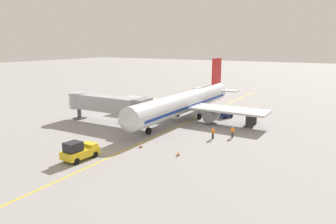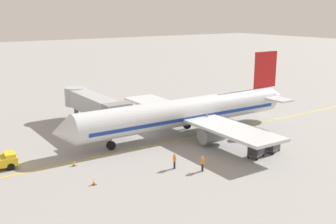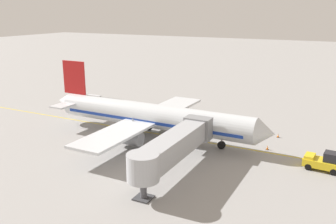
{
  "view_description": "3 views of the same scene",
  "coord_description": "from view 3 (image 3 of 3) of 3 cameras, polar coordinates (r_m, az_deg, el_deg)",
  "views": [
    {
      "loc": [
        -25.24,
        52.45,
        13.75
      ],
      "look_at": [
        1.76,
        6.43,
        2.35
      ],
      "focal_mm": 34.4,
      "sensor_mm": 36.0,
      "label": 1
    },
    {
      "loc": [
        -41.71,
        33.7,
        16.49
      ],
      "look_at": [
        1.88,
        4.06,
        3.49
      ],
      "focal_mm": 43.59,
      "sensor_mm": 36.0,
      "label": 2
    },
    {
      "loc": [
        47.91,
        28.22,
        18.78
      ],
      "look_at": [
        0.86,
        4.02,
        4.07
      ],
      "focal_mm": 39.43,
      "sensor_mm": 36.0,
      "label": 3
    }
  ],
  "objects": [
    {
      "name": "baggage_cart_front",
      "position": [
        67.21,
        1.39,
        0.14
      ],
      "size": [
        1.91,
        2.97,
        1.58
      ],
      "color": "#4C4C51",
      "rests_on": "ground"
    },
    {
      "name": "ground_plane",
      "position": [
        58.69,
        -3.11,
        -3.15
      ],
      "size": [
        400.0,
        400.0,
        0.0
      ],
      "primitive_type": "plane",
      "color": "gray"
    },
    {
      "name": "ground_crew_loader",
      "position": [
        61.75,
        -4.25,
        -1.29
      ],
      "size": [
        0.73,
        0.28,
        1.69
      ],
      "color": "#232328",
      "rests_on": "ground"
    },
    {
      "name": "jet_bridge",
      "position": [
        43.13,
        0.83,
        -5.28
      ],
      "size": [
        16.99,
        3.5,
        4.98
      ],
      "color": "#A8AAAF",
      "rests_on": "ground"
    },
    {
      "name": "pushback_tractor",
      "position": [
        48.68,
        23.0,
        -7.07
      ],
      "size": [
        2.52,
        4.55,
        2.4
      ],
      "color": "gold",
      "rests_on": "ground"
    },
    {
      "name": "gate_lead_in_line",
      "position": [
        58.69,
        -3.11,
        -3.15
      ],
      "size": [
        0.24,
        80.0,
        0.01
      ],
      "primitive_type": "cube",
      "color": "gold",
      "rests_on": "ground"
    },
    {
      "name": "baggage_tug_lead",
      "position": [
        64.31,
        -4.16,
        -0.82
      ],
      "size": [
        2.27,
        2.77,
        1.62
      ],
      "color": "navy",
      "rests_on": "ground"
    },
    {
      "name": "safety_cone_nose_right",
      "position": [
        58.69,
        16.65,
        -3.51
      ],
      "size": [
        0.36,
        0.36,
        0.59
      ],
      "color": "black",
      "rests_on": "ground"
    },
    {
      "name": "baggage_cart_second_in_train",
      "position": [
        68.28,
        -0.94,
        0.4
      ],
      "size": [
        1.91,
        2.97,
        1.58
      ],
      "color": "#4C4C51",
      "rests_on": "ground"
    },
    {
      "name": "safety_cone_nose_left",
      "position": [
        53.27,
        15.11,
        -5.34
      ],
      "size": [
        0.36,
        0.36,
        0.59
      ],
      "color": "black",
      "rests_on": "ground"
    },
    {
      "name": "parked_airliner",
      "position": [
        56.0,
        -2.71,
        -0.65
      ],
      "size": [
        30.07,
        37.25,
        10.63
      ],
      "color": "silver",
      "rests_on": "ground"
    },
    {
      "name": "ground_crew_wing_walker",
      "position": [
        61.41,
        8.64,
        -1.52
      ],
      "size": [
        0.72,
        0.33,
        1.69
      ],
      "color": "#232328",
      "rests_on": "ground"
    },
    {
      "name": "ground_crew_marshaller",
      "position": [
        64.12,
        7.59,
        -0.75
      ],
      "size": [
        0.72,
        0.33,
        1.69
      ],
      "color": "#232328",
      "rests_on": "ground"
    }
  ]
}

